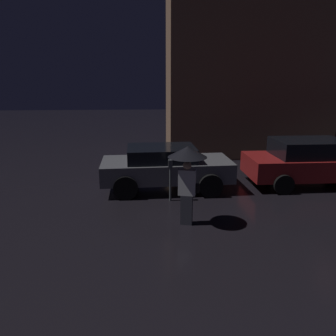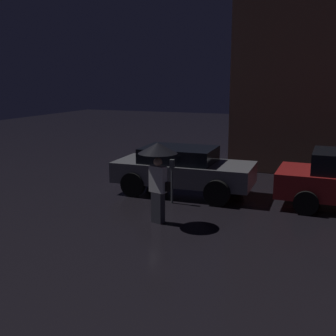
# 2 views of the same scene
# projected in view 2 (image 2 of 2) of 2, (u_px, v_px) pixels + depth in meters

# --- Properties ---
(parked_car_grey) EXTENTS (4.11, 1.97, 1.39)m
(parked_car_grey) POSITION_uv_depth(u_px,v_px,m) (183.00, 169.00, 12.47)
(parked_car_grey) COLOR slate
(parked_car_grey) RESTS_ON ground
(pedestrian_with_umbrella) EXTENTS (0.92, 0.92, 1.93)m
(pedestrian_with_umbrella) POSITION_uv_depth(u_px,v_px,m) (158.00, 161.00, 9.76)
(pedestrian_with_umbrella) COLOR #383842
(pedestrian_with_umbrella) RESTS_ON ground
(parking_meter) EXTENTS (0.12, 0.10, 1.22)m
(parking_meter) POSITION_uv_depth(u_px,v_px,m) (172.00, 176.00, 11.47)
(parking_meter) COLOR #4C5154
(parking_meter) RESTS_ON ground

